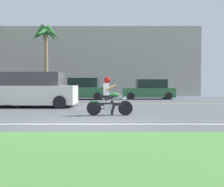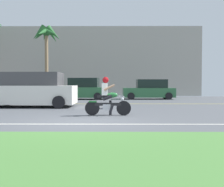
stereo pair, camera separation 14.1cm
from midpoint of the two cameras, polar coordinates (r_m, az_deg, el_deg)
ground at (r=12.03m, az=-4.64°, el=-3.98°), size 56.00×30.00×0.04m
grass_median at (r=5.08m, az=-11.83°, el=-11.79°), size 56.00×3.80×0.06m
lane_line_near at (r=8.54m, az=-6.73°, el=-6.30°), size 50.40×0.12×0.01m
lane_line_far at (r=17.02m, az=-3.16°, el=-2.14°), size 50.40×0.12×0.01m
motorcyclist at (r=10.80m, az=-0.55°, el=-1.16°), size 1.81×0.59×1.51m
suv_nearby at (r=15.34m, az=-16.27°, el=0.68°), size 4.90×2.26×1.84m
parked_car_0 at (r=23.88m, az=-20.90°, el=0.57°), size 3.97×2.16×1.46m
parked_car_1 at (r=22.19m, az=-6.06°, el=0.85°), size 4.10×2.21×1.70m
parked_car_2 at (r=22.50m, az=7.92°, el=0.74°), size 4.13×1.90×1.59m
palm_tree_1 at (r=25.27m, az=-13.29°, el=11.22°), size 2.84×2.93×6.37m
building_far at (r=30.06m, az=-2.99°, el=6.39°), size 21.43×4.00×7.05m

